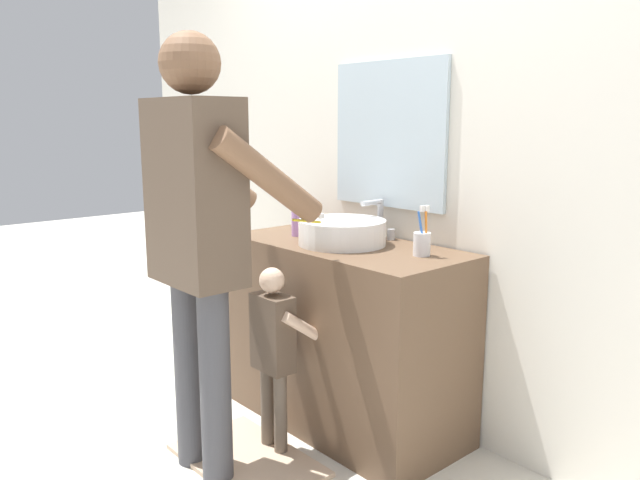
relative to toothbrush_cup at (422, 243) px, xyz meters
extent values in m
plane|color=silver|center=(-0.38, -0.36, -0.90)|extent=(14.00, 14.00, 0.00)
cube|color=silver|center=(-0.38, 0.26, 0.45)|extent=(4.40, 0.08, 2.70)
cube|color=silver|center=(-0.38, 0.20, 0.42)|extent=(0.66, 0.02, 0.66)
cube|color=brown|center=(-0.38, -0.06, -0.48)|extent=(1.13, 0.54, 0.85)
cylinder|color=white|center=(-0.38, -0.08, 0.00)|extent=(0.39, 0.39, 0.11)
cylinder|color=silver|center=(-0.38, -0.08, 0.01)|extent=(0.32, 0.32, 0.09)
cylinder|color=#B7BABF|center=(-0.38, 0.16, 0.04)|extent=(0.03, 0.03, 0.18)
cylinder|color=#B7BABF|center=(-0.38, 0.10, 0.12)|extent=(0.02, 0.12, 0.02)
cylinder|color=#B7BABF|center=(-0.45, 0.16, -0.03)|extent=(0.04, 0.04, 0.05)
cylinder|color=#B7BABF|center=(-0.31, 0.16, -0.03)|extent=(0.04, 0.04, 0.05)
cylinder|color=silver|center=(0.00, 0.00, -0.01)|extent=(0.07, 0.07, 0.09)
cylinder|color=orange|center=(0.01, 0.01, 0.05)|extent=(0.02, 0.03, 0.17)
cube|color=white|center=(0.01, 0.01, 0.14)|extent=(0.01, 0.02, 0.02)
cylinder|color=blue|center=(0.01, -0.01, 0.05)|extent=(0.04, 0.03, 0.17)
cube|color=white|center=(0.01, -0.01, 0.14)|extent=(0.01, 0.02, 0.02)
cylinder|color=#B27FC6|center=(-0.67, -0.10, 0.01)|extent=(0.06, 0.06, 0.13)
cylinder|color=#2D2D2D|center=(-0.67, -0.10, 0.09)|extent=(0.02, 0.02, 0.04)
cube|color=#CCAD8E|center=(-0.38, -0.61, -0.89)|extent=(0.64, 0.40, 0.02)
cylinder|color=#6B5B4C|center=(-0.43, -0.47, -0.72)|extent=(0.06, 0.06, 0.37)
cylinder|color=#6B5B4C|center=(-0.34, -0.47, -0.72)|extent=(0.06, 0.06, 0.37)
cube|color=brown|center=(-0.38, -0.47, -0.37)|extent=(0.18, 0.10, 0.32)
sphere|color=beige|center=(-0.38, -0.47, -0.15)|extent=(0.10, 0.10, 0.10)
cylinder|color=beige|center=(-0.48, -0.39, -0.35)|extent=(0.04, 0.22, 0.18)
cylinder|color=beige|center=(-0.28, -0.39, -0.35)|extent=(0.04, 0.22, 0.18)
cylinder|color=#47474C|center=(-0.54, -0.78, -0.51)|extent=(0.12, 0.12, 0.79)
cylinder|color=#47474C|center=(-0.35, -0.78, -0.51)|extent=(0.12, 0.12, 0.79)
cube|color=brown|center=(-0.45, -0.78, 0.22)|extent=(0.39, 0.22, 0.68)
sphere|color=brown|center=(-0.45, -0.78, 0.69)|extent=(0.22, 0.22, 0.22)
cylinder|color=brown|center=(-0.66, -0.60, 0.28)|extent=(0.10, 0.48, 0.37)
cylinder|color=brown|center=(-0.23, -0.60, 0.28)|extent=(0.10, 0.48, 0.37)
cylinder|color=yellow|center=(-0.23, -0.42, 0.10)|extent=(0.01, 0.14, 0.03)
cube|color=white|center=(-0.23, -0.34, 0.12)|extent=(0.01, 0.02, 0.02)
camera|label=1|loc=(1.58, -1.94, 0.49)|focal=34.89mm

